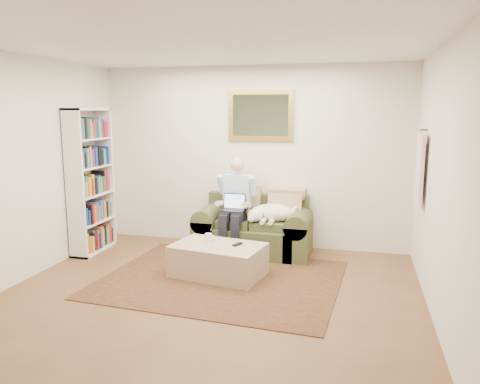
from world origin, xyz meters
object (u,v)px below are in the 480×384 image
at_px(sofa, 254,234).
at_px(laptop, 233,206).
at_px(bookshelf, 90,181).
at_px(coffee_mug, 208,238).
at_px(ottoman, 218,260).
at_px(seated_man, 234,207).
at_px(sleeping_dog, 273,213).

bearing_deg(sofa, laptop, -138.98).
relative_size(laptop, bookshelf, 0.15).
relative_size(sofa, laptop, 5.15).
distance_m(laptop, coffee_mug, 0.76).
bearing_deg(sofa, bookshelf, -168.18).
xyz_separation_m(ottoman, bookshelf, (-2.02, 0.55, 0.81)).
height_order(laptop, ottoman, laptop).
distance_m(seated_man, bookshelf, 2.04).
relative_size(seated_man, ottoman, 1.25).
distance_m(sofa, sleeping_dog, 0.44).
bearing_deg(seated_man, sleeping_dog, 7.13).
bearing_deg(coffee_mug, laptop, 79.71).
xyz_separation_m(laptop, coffee_mug, (-0.13, -0.70, -0.26)).
bearing_deg(ottoman, bookshelf, 164.87).
distance_m(sofa, coffee_mug, 0.99).
relative_size(ottoman, bookshelf, 0.53).
height_order(seated_man, bookshelf, bookshelf).
xyz_separation_m(sofa, seated_man, (-0.24, -0.14, 0.39)).
distance_m(seated_man, laptop, 0.07).
relative_size(seated_man, sleeping_dog, 2.04).
relative_size(coffee_mug, bookshelf, 0.05).
bearing_deg(bookshelf, laptop, 7.44).
xyz_separation_m(seated_man, laptop, (0.00, -0.06, 0.03)).
relative_size(seated_man, laptop, 4.33).
distance_m(sofa, seated_man, 0.48).
distance_m(coffee_mug, bookshelf, 1.99).
distance_m(laptop, sleeping_dog, 0.54).
bearing_deg(laptop, sleeping_dog, 13.64).
distance_m(seated_man, ottoman, 0.99).
height_order(laptop, coffee_mug, laptop).
height_order(seated_man, coffee_mug, seated_man).
height_order(laptop, sleeping_dog, laptop).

